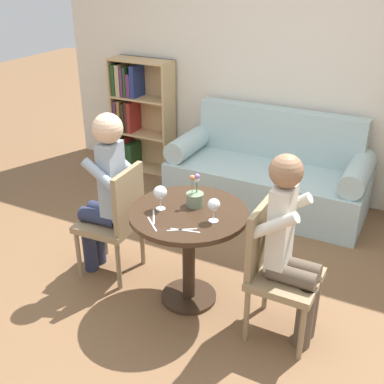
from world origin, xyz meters
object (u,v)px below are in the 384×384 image
(person_right, at_px, (291,247))
(bookshelf_left, at_px, (137,113))
(chair_right, at_px, (275,267))
(flower_vase, at_px, (195,197))
(wine_glass_left, at_px, (160,193))
(chair_left, at_px, (117,217))
(person_left, at_px, (105,191))
(wine_glass_right, at_px, (214,205))
(couch, at_px, (268,176))

(person_right, bearing_deg, bookshelf_left, 51.07)
(chair_right, bearing_deg, flower_vase, 79.26)
(wine_glass_left, bearing_deg, flower_vase, 39.72)
(chair_left, relative_size, person_left, 0.69)
(chair_right, distance_m, person_right, 0.19)
(chair_left, distance_m, flower_vase, 0.70)
(bookshelf_left, xyz_separation_m, person_left, (0.97, -1.91, 0.06))
(chair_left, xyz_separation_m, wine_glass_left, (0.45, -0.10, 0.35))
(flower_vase, bearing_deg, wine_glass_right, -34.76)
(chair_right, relative_size, wine_glass_left, 5.32)
(wine_glass_left, relative_size, flower_vase, 0.74)
(wine_glass_right, relative_size, flower_vase, 0.70)
(bookshelf_left, relative_size, wine_glass_left, 7.44)
(flower_vase, bearing_deg, person_right, -9.88)
(person_left, xyz_separation_m, wine_glass_right, (0.92, -0.08, 0.13))
(bookshelf_left, relative_size, flower_vase, 5.52)
(wine_glass_left, distance_m, wine_glass_right, 0.39)
(person_left, bearing_deg, chair_right, 84.23)
(chair_left, height_order, person_left, person_left)
(chair_left, xyz_separation_m, wine_glass_right, (0.84, -0.08, 0.34))
(chair_left, bearing_deg, person_left, -87.68)
(couch, bearing_deg, wine_glass_left, -95.97)
(bookshelf_left, xyz_separation_m, flower_vase, (1.69, -1.85, 0.14))
(person_right, bearing_deg, chair_right, 89.72)
(person_left, relative_size, wine_glass_left, 7.68)
(person_left, bearing_deg, person_right, 84.34)
(wine_glass_right, bearing_deg, chair_right, 2.20)
(person_right, xyz_separation_m, flower_vase, (-0.72, 0.12, 0.12))
(chair_right, xyz_separation_m, person_left, (-1.35, 0.06, 0.21))
(chair_left, bearing_deg, wine_glass_left, 74.57)
(flower_vase, bearing_deg, person_left, -174.83)
(chair_left, bearing_deg, bookshelf_left, -154.31)
(couch, distance_m, wine_glass_right, 1.81)
(bookshelf_left, bearing_deg, wine_glass_left, -53.07)
(couch, height_order, person_right, person_right)
(chair_left, distance_m, wine_glass_right, 0.91)
(person_left, bearing_deg, bookshelf_left, -156.38)
(person_right, distance_m, wine_glass_left, 0.92)
(person_right, bearing_deg, chair_left, 87.53)
(person_right, height_order, wine_glass_left, person_right)
(person_left, relative_size, flower_vase, 5.69)
(chair_left, height_order, flower_vase, flower_vase)
(couch, xyz_separation_m, chair_right, (0.63, -1.71, 0.18))
(chair_right, height_order, wine_glass_right, chair_right)
(chair_left, height_order, chair_right, same)
(wine_glass_right, distance_m, flower_vase, 0.25)
(wine_glass_left, relative_size, wine_glass_right, 1.06)
(chair_left, bearing_deg, person_right, 83.85)
(chair_right, bearing_deg, chair_left, 87.37)
(chair_right, bearing_deg, person_left, 87.91)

